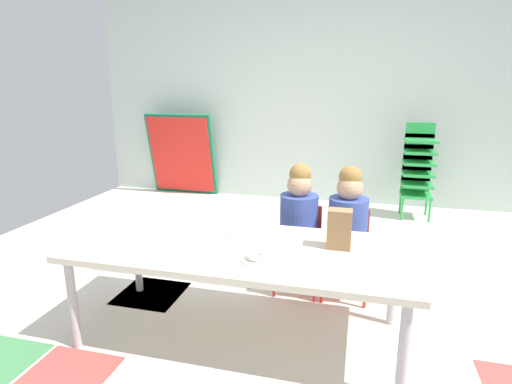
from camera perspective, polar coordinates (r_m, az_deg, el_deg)
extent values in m
cube|color=silver|center=(3.22, 4.34, -12.11)|extent=(5.80, 4.74, 0.02)
cube|color=#B24C47|center=(2.49, -24.88, -22.14)|extent=(0.43, 0.43, 0.00)
cube|color=silver|center=(3.11, -14.26, -13.36)|extent=(0.43, 0.43, 0.00)
cube|color=gray|center=(3.31, -3.48, -11.08)|extent=(0.43, 0.43, 0.00)
cube|color=orange|center=(3.11, -14.26, -13.36)|extent=(0.43, 0.43, 0.00)
cube|color=gray|center=(3.67, -17.16, -9.11)|extent=(0.43, 0.43, 0.00)
cube|color=#B2C1B7|center=(5.23, 9.38, 13.91)|extent=(5.80, 0.10, 2.79)
cube|color=beige|center=(2.34, -2.17, -7.83)|extent=(1.88, 0.80, 0.04)
cylinder|color=#B2B2B7|center=(2.56, -23.91, -13.98)|extent=(0.05, 0.05, 0.52)
cylinder|color=#B2B2B7|center=(2.10, 19.61, -20.22)|extent=(0.05, 0.05, 0.52)
cylinder|color=#B2B2B7|center=(3.07, -16.04, -8.50)|extent=(0.05, 0.05, 0.52)
cylinder|color=#B2B2B7|center=(2.69, 18.41, -12.02)|extent=(0.05, 0.05, 0.52)
cube|color=red|center=(2.95, 5.80, -8.14)|extent=(0.32, 0.30, 0.03)
cube|color=red|center=(3.03, 6.30, -4.46)|extent=(0.29, 0.02, 0.30)
cylinder|color=#384C99|center=(2.87, 5.91, -4.08)|extent=(0.32, 0.32, 0.38)
sphere|color=tan|center=(2.80, 6.04, 0.97)|extent=(0.17, 0.17, 0.17)
sphere|color=olive|center=(2.79, 6.12, 2.42)|extent=(0.15, 0.15, 0.15)
cylinder|color=red|center=(2.91, 2.54, -11.59)|extent=(0.02, 0.02, 0.28)
cylinder|color=red|center=(2.88, 8.13, -12.09)|extent=(0.02, 0.02, 0.28)
cylinder|color=red|center=(3.15, 3.54, -9.56)|extent=(0.02, 0.02, 0.28)
cylinder|color=red|center=(3.11, 8.68, -9.99)|extent=(0.02, 0.02, 0.28)
cube|color=red|center=(2.92, 12.27, -8.62)|extent=(0.32, 0.30, 0.03)
cube|color=red|center=(3.01, 12.54, -4.88)|extent=(0.29, 0.02, 0.30)
cylinder|color=#384C99|center=(2.84, 12.50, -4.53)|extent=(0.33, 0.33, 0.38)
sphere|color=tan|center=(2.77, 12.80, 0.55)|extent=(0.17, 0.17, 0.17)
sphere|color=olive|center=(2.77, 12.88, 2.02)|extent=(0.15, 0.15, 0.15)
cylinder|color=red|center=(2.87, 9.14, -12.17)|extent=(0.02, 0.02, 0.28)
cylinder|color=red|center=(2.87, 14.85, -12.55)|extent=(0.02, 0.02, 0.28)
cylinder|color=red|center=(3.11, 9.61, -10.06)|extent=(0.02, 0.02, 0.28)
cylinder|color=red|center=(3.10, 14.85, -10.40)|extent=(0.02, 0.02, 0.28)
cube|color=green|center=(4.87, 21.13, -0.40)|extent=(0.32, 0.30, 0.03)
cube|color=green|center=(4.99, 21.06, 1.01)|extent=(0.30, 0.02, 0.18)
cube|color=green|center=(4.84, 21.26, 0.98)|extent=(0.32, 0.30, 0.03)
cube|color=green|center=(4.96, 21.18, 2.35)|extent=(0.30, 0.02, 0.18)
cube|color=green|center=(4.82, 21.39, 2.36)|extent=(0.32, 0.30, 0.03)
cube|color=green|center=(4.94, 21.31, 3.71)|extent=(0.30, 0.02, 0.18)
cube|color=green|center=(4.80, 21.52, 3.76)|extent=(0.32, 0.30, 0.03)
cube|color=green|center=(4.92, 21.44, 5.08)|extent=(0.30, 0.02, 0.18)
cube|color=green|center=(4.78, 21.66, 5.18)|extent=(0.32, 0.30, 0.03)
cube|color=green|center=(4.90, 21.57, 6.46)|extent=(0.30, 0.02, 0.18)
cube|color=green|center=(4.76, 21.79, 6.60)|extent=(0.32, 0.30, 0.03)
cube|color=green|center=(4.89, 21.70, 7.85)|extent=(0.30, 0.02, 0.18)
cylinder|color=green|center=(4.76, 19.49, -2.19)|extent=(0.02, 0.02, 0.26)
cylinder|color=green|center=(4.80, 22.82, -2.38)|extent=(0.02, 0.02, 0.26)
cylinder|color=green|center=(5.01, 19.26, -1.36)|extent=(0.02, 0.02, 0.26)
cylinder|color=green|center=(5.05, 22.42, -1.55)|extent=(0.02, 0.02, 0.26)
cube|color=#19724C|center=(5.60, -10.16, 5.11)|extent=(0.90, 0.28, 1.09)
cube|color=red|center=(5.57, -10.31, 5.05)|extent=(0.83, 0.23, 0.99)
cube|color=#9E754C|center=(2.31, 11.42, -5.03)|extent=(0.13, 0.09, 0.22)
cylinder|color=white|center=(2.15, 0.14, -9.21)|extent=(0.18, 0.18, 0.01)
cylinder|color=white|center=(2.53, -2.50, -5.53)|extent=(0.18, 0.18, 0.01)
torus|color=white|center=(2.15, 0.14, -8.71)|extent=(0.12, 0.12, 0.03)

